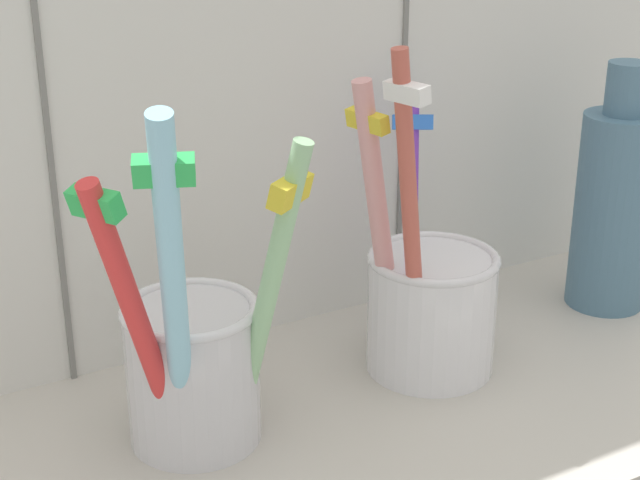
# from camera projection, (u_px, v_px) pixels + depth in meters

# --- Properties ---
(counter_slab) EXTENTS (0.64, 0.22, 0.02)m
(counter_slab) POSITION_uv_depth(u_px,v_px,m) (342.00, 436.00, 0.50)
(counter_slab) COLOR #BCB7AD
(counter_slab) RESTS_ON ground
(toothbrush_cup_left) EXTENTS (0.11, 0.10, 0.18)m
(toothbrush_cup_left) POSITION_uv_depth(u_px,v_px,m) (193.00, 359.00, 0.46)
(toothbrush_cup_left) COLOR silver
(toothbrush_cup_left) RESTS_ON counter_slab
(toothbrush_cup_right) EXTENTS (0.09, 0.10, 0.19)m
(toothbrush_cup_right) POSITION_uv_depth(u_px,v_px,m) (428.00, 300.00, 0.53)
(toothbrush_cup_right) COLOR silver
(toothbrush_cup_right) RESTS_ON counter_slab
(ceramic_vase) EXTENTS (0.05, 0.05, 0.15)m
(ceramic_vase) POSITION_uv_depth(u_px,v_px,m) (614.00, 204.00, 0.60)
(ceramic_vase) COLOR slate
(ceramic_vase) RESTS_ON counter_slab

